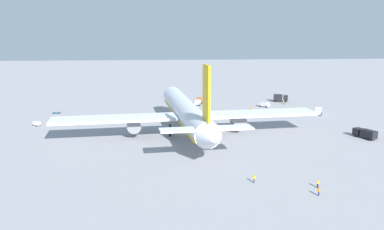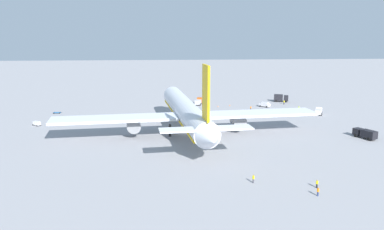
{
  "view_description": "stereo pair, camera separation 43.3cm",
  "coord_description": "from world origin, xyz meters",
  "px_view_note": "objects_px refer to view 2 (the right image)",
  "views": [
    {
      "loc": [
        -118.32,
        7.5,
        30.12
      ],
      "look_at": [
        4.9,
        -2.15,
        4.43
      ],
      "focal_mm": 38.62,
      "sensor_mm": 36.0,
      "label": 1
    },
    {
      "loc": [
        -118.36,
        7.07,
        30.12
      ],
      "look_at": [
        4.9,
        -2.15,
        4.43
      ],
      "focal_mm": 38.62,
      "sensor_mm": 36.0,
      "label": 2
    }
  ],
  "objects_px": {
    "baggage_cart_0": "(57,113)",
    "traffic_cone_1": "(230,105)",
    "airliner": "(187,112)",
    "ground_worker_4": "(251,108)",
    "service_truck_4": "(319,111)",
    "ground_worker_2": "(284,102)",
    "baggage_cart_2": "(37,123)",
    "service_truck_2": "(199,101)",
    "service_truck_0": "(365,133)",
    "service_van": "(265,104)",
    "ground_worker_3": "(299,108)",
    "service_truck_1": "(281,98)",
    "ground_worker_0": "(318,192)",
    "ground_worker_1": "(253,179)",
    "ground_worker_5": "(317,184)",
    "traffic_cone_0": "(218,106)"
  },
  "relations": [
    {
      "from": "airliner",
      "to": "service_truck_1",
      "type": "relative_size",
      "value": 12.34
    },
    {
      "from": "ground_worker_1",
      "to": "traffic_cone_1",
      "type": "distance_m",
      "value": 84.83
    },
    {
      "from": "service_van",
      "to": "ground_worker_4",
      "type": "bearing_deg",
      "value": 134.79
    },
    {
      "from": "service_truck_0",
      "to": "ground_worker_2",
      "type": "height_order",
      "value": "service_truck_0"
    },
    {
      "from": "service_truck_4",
      "to": "baggage_cart_2",
      "type": "height_order",
      "value": "service_truck_4"
    },
    {
      "from": "traffic_cone_1",
      "to": "ground_worker_2",
      "type": "bearing_deg",
      "value": -85.52
    },
    {
      "from": "baggage_cart_0",
      "to": "ground_worker_2",
      "type": "relative_size",
      "value": 1.87
    },
    {
      "from": "ground_worker_3",
      "to": "traffic_cone_0",
      "type": "relative_size",
      "value": 3.06
    },
    {
      "from": "service_truck_0",
      "to": "service_truck_4",
      "type": "relative_size",
      "value": 1.32
    },
    {
      "from": "ground_worker_3",
      "to": "traffic_cone_1",
      "type": "bearing_deg",
      "value": 65.72
    },
    {
      "from": "service_van",
      "to": "ground_worker_2",
      "type": "distance_m",
      "value": 10.53
    },
    {
      "from": "ground_worker_1",
      "to": "ground_worker_5",
      "type": "relative_size",
      "value": 1.06
    },
    {
      "from": "baggage_cart_0",
      "to": "traffic_cone_1",
      "type": "bearing_deg",
      "value": -81.41
    },
    {
      "from": "traffic_cone_0",
      "to": "baggage_cart_0",
      "type": "bearing_deg",
      "value": 97.9
    },
    {
      "from": "service_truck_1",
      "to": "ground_worker_4",
      "type": "relative_size",
      "value": 3.5
    },
    {
      "from": "service_truck_1",
      "to": "ground_worker_2",
      "type": "height_order",
      "value": "service_truck_1"
    },
    {
      "from": "service_truck_0",
      "to": "service_van",
      "type": "distance_m",
      "value": 52.28
    },
    {
      "from": "airliner",
      "to": "ground_worker_0",
      "type": "relative_size",
      "value": 44.75
    },
    {
      "from": "baggage_cart_0",
      "to": "baggage_cart_2",
      "type": "bearing_deg",
      "value": 175.4
    },
    {
      "from": "baggage_cart_0",
      "to": "traffic_cone_1",
      "type": "height_order",
      "value": "traffic_cone_1"
    },
    {
      "from": "service_truck_2",
      "to": "service_van",
      "type": "relative_size",
      "value": 1.42
    },
    {
      "from": "service_truck_1",
      "to": "service_truck_2",
      "type": "height_order",
      "value": "service_truck_1"
    },
    {
      "from": "service_truck_0",
      "to": "traffic_cone_1",
      "type": "xyz_separation_m",
      "value": [
        52.83,
        29.68,
        -1.19
      ]
    },
    {
      "from": "baggage_cart_2",
      "to": "ground_worker_2",
      "type": "distance_m",
      "value": 95.2
    },
    {
      "from": "service_truck_1",
      "to": "ground_worker_0",
      "type": "distance_m",
      "value": 102.02
    },
    {
      "from": "traffic_cone_1",
      "to": "service_truck_1",
      "type": "bearing_deg",
      "value": -71.11
    },
    {
      "from": "baggage_cart_2",
      "to": "service_truck_2",
      "type": "bearing_deg",
      "value": -58.67
    },
    {
      "from": "service_van",
      "to": "baggage_cart_2",
      "type": "xyz_separation_m",
      "value": [
        -26.42,
        80.59,
        -0.28
      ]
    },
    {
      "from": "ground_worker_1",
      "to": "service_truck_2",
      "type": "bearing_deg",
      "value": 1.91
    },
    {
      "from": "baggage_cart_0",
      "to": "traffic_cone_1",
      "type": "xyz_separation_m",
      "value": [
        9.91,
        -65.6,
        0.01
      ]
    },
    {
      "from": "service_van",
      "to": "service_truck_1",
      "type": "bearing_deg",
      "value": -41.15
    },
    {
      "from": "traffic_cone_0",
      "to": "service_truck_2",
      "type": "bearing_deg",
      "value": 53.07
    },
    {
      "from": "ground_worker_0",
      "to": "service_truck_1",
      "type": "bearing_deg",
      "value": -12.38
    },
    {
      "from": "service_truck_2",
      "to": "ground_worker_1",
      "type": "relative_size",
      "value": 3.54
    },
    {
      "from": "service_truck_1",
      "to": "ground_worker_5",
      "type": "height_order",
      "value": "service_truck_1"
    },
    {
      "from": "service_van",
      "to": "ground_worker_5",
      "type": "xyz_separation_m",
      "value": [
        -84.68,
        10.93,
        -0.19
      ]
    },
    {
      "from": "service_truck_2",
      "to": "baggage_cart_0",
      "type": "distance_m",
      "value": 55.19
    },
    {
      "from": "baggage_cart_0",
      "to": "ground_worker_3",
      "type": "xyz_separation_m",
      "value": [
        -1.19,
        -90.19,
        0.59
      ]
    },
    {
      "from": "service_truck_0",
      "to": "baggage_cart_2",
      "type": "bearing_deg",
      "value": 76.49
    },
    {
      "from": "airliner",
      "to": "ground_worker_4",
      "type": "distance_m",
      "value": 43.44
    },
    {
      "from": "traffic_cone_0",
      "to": "service_truck_0",
      "type": "bearing_deg",
      "value": -145.97
    },
    {
      "from": "service_truck_4",
      "to": "ground_worker_2",
      "type": "xyz_separation_m",
      "value": [
        21.42,
        6.25,
        -0.38
      ]
    },
    {
      "from": "baggage_cart_0",
      "to": "ground_worker_4",
      "type": "distance_m",
      "value": 71.93
    },
    {
      "from": "service_van",
      "to": "ground_worker_0",
      "type": "height_order",
      "value": "service_van"
    },
    {
      "from": "service_truck_1",
      "to": "traffic_cone_1",
      "type": "xyz_separation_m",
      "value": [
        -7.89,
        23.06,
        -1.42
      ]
    },
    {
      "from": "service_truck_2",
      "to": "airliner",
      "type": "bearing_deg",
      "value": 170.62
    },
    {
      "from": "ground_worker_2",
      "to": "ground_worker_3",
      "type": "xyz_separation_m",
      "value": [
        -12.87,
        -1.88,
        -0.03
      ]
    },
    {
      "from": "ground_worker_2",
      "to": "traffic_cone_1",
      "type": "bearing_deg",
      "value": 94.48
    },
    {
      "from": "ground_worker_1",
      "to": "traffic_cone_0",
      "type": "bearing_deg",
      "value": -2.93
    },
    {
      "from": "service_truck_0",
      "to": "traffic_cone_0",
      "type": "xyz_separation_m",
      "value": [
        51.34,
        34.67,
        -1.19
      ]
    }
  ]
}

